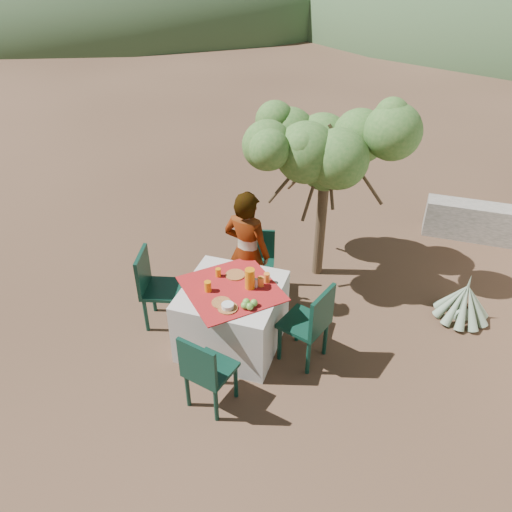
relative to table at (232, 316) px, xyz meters
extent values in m
plane|color=#362418|center=(-0.36, -0.17, -0.38)|extent=(160.00, 160.00, 0.00)
cube|color=beige|center=(0.00, 0.00, 0.00)|extent=(1.02, 1.02, 0.75)
cube|color=#AA2118|center=(0.00, 0.00, 0.38)|extent=(1.30, 1.30, 0.01)
cylinder|color=black|center=(-0.12, 0.77, -0.18)|extent=(0.04, 0.04, 0.41)
cylinder|color=black|center=(0.18, 0.85, -0.18)|extent=(0.04, 0.04, 0.41)
cylinder|color=black|center=(-0.19, 1.07, -0.18)|extent=(0.04, 0.04, 0.41)
cylinder|color=black|center=(0.11, 1.15, -0.18)|extent=(0.04, 0.04, 0.41)
cube|color=black|center=(0.00, 0.96, 0.03)|extent=(0.46, 0.46, 0.04)
cube|color=black|center=(-0.04, 1.13, 0.25)|extent=(0.38, 0.13, 0.40)
cylinder|color=black|center=(0.30, -0.74, -0.16)|extent=(0.04, 0.04, 0.44)
cylinder|color=black|center=(-0.03, -0.66, -0.16)|extent=(0.04, 0.04, 0.44)
cylinder|color=black|center=(0.22, -1.06, -0.16)|extent=(0.04, 0.04, 0.44)
cylinder|color=black|center=(-0.10, -0.98, -0.16)|extent=(0.04, 0.04, 0.44)
cube|color=black|center=(0.10, -0.86, 0.06)|extent=(0.50, 0.50, 0.04)
cube|color=black|center=(0.05, -1.04, 0.30)|extent=(0.41, 0.14, 0.43)
cylinder|color=black|center=(-0.67, -0.04, -0.14)|extent=(0.05, 0.05, 0.47)
cylinder|color=black|center=(-0.75, 0.30, -0.14)|extent=(0.05, 0.05, 0.47)
cylinder|color=black|center=(-1.01, -0.13, -0.14)|extent=(0.05, 0.05, 0.47)
cylinder|color=black|center=(-1.10, 0.22, -0.14)|extent=(0.05, 0.05, 0.47)
cube|color=black|center=(-0.88, 0.09, 0.09)|extent=(0.53, 0.53, 0.04)
cube|color=black|center=(-1.08, 0.04, 0.34)|extent=(0.15, 0.44, 0.46)
cylinder|color=black|center=(0.68, 0.24, -0.14)|extent=(0.05, 0.05, 0.47)
cylinder|color=black|center=(0.57, -0.10, -0.14)|extent=(0.05, 0.05, 0.47)
cylinder|color=black|center=(1.02, 0.13, -0.14)|extent=(0.05, 0.05, 0.47)
cylinder|color=black|center=(0.91, -0.21, -0.14)|extent=(0.05, 0.05, 0.47)
cube|color=black|center=(0.80, 0.02, 0.09)|extent=(0.56, 0.56, 0.04)
cube|color=black|center=(0.99, -0.05, 0.35)|extent=(0.18, 0.43, 0.46)
imported|color=#8C6651|center=(-0.05, 0.66, 0.41)|extent=(0.63, 0.46, 1.57)
cylinder|color=#4D3B26|center=(0.62, 1.64, 0.41)|extent=(0.13, 0.13, 1.57)
sphere|color=#2C5B21|center=(0.62, 1.64, 1.19)|extent=(0.67, 0.67, 0.67)
sphere|color=#2C5B21|center=(1.24, 1.64, 1.36)|extent=(0.63, 0.63, 0.63)
sphere|color=#2C5B21|center=(0.06, 1.75, 1.31)|extent=(0.58, 0.58, 0.58)
sphere|color=#2C5B21|center=(0.73, 2.25, 1.42)|extent=(0.61, 0.61, 0.61)
sphere|color=#2C5B21|center=(0.68, 1.07, 1.25)|extent=(0.54, 0.54, 0.54)
sphere|color=gray|center=(2.46, 1.23, -0.34)|extent=(0.21, 0.21, 0.21)
cone|color=gray|center=(2.46, 1.23, -0.06)|extent=(0.12, 0.12, 0.62)
cone|color=gray|center=(2.59, 1.18, -0.13)|extent=(0.37, 0.22, 0.54)
cone|color=gray|center=(2.60, 1.27, -0.13)|extent=(0.38, 0.19, 0.53)
cone|color=gray|center=(2.55, 1.34, -0.13)|extent=(0.29, 0.33, 0.55)
cone|color=gray|center=(2.47, 1.37, -0.13)|extent=(0.13, 0.38, 0.52)
cone|color=gray|center=(2.39, 1.35, -0.13)|extent=(0.27, 0.35, 0.54)
cone|color=gray|center=(2.33, 1.28, -0.13)|extent=(0.37, 0.22, 0.54)
cone|color=gray|center=(2.33, 1.20, -0.13)|extent=(0.38, 0.19, 0.53)
cone|color=gray|center=(2.37, 1.12, -0.13)|extent=(0.29, 0.33, 0.55)
cone|color=gray|center=(2.45, 1.09, -0.13)|extent=(0.13, 0.38, 0.52)
cone|color=gray|center=(2.54, 1.11, -0.13)|extent=(0.27, 0.35, 0.54)
cylinder|color=brown|center=(-0.04, 0.23, 0.39)|extent=(0.22, 0.22, 0.01)
cylinder|color=brown|center=(-0.01, -0.27, 0.39)|extent=(0.20, 0.20, 0.01)
cylinder|color=orange|center=(-0.21, 0.16, 0.43)|extent=(0.06, 0.06, 0.10)
cylinder|color=orange|center=(-0.21, -0.12, 0.44)|extent=(0.07, 0.07, 0.12)
cylinder|color=orange|center=(0.18, 0.07, 0.50)|extent=(0.11, 0.11, 0.23)
cylinder|color=brown|center=(0.08, -0.33, 0.39)|extent=(0.21, 0.21, 0.01)
cylinder|color=silver|center=(0.08, -0.33, 0.42)|extent=(0.12, 0.12, 0.05)
cylinder|color=orange|center=(0.28, 0.13, 0.44)|extent=(0.07, 0.07, 0.11)
cylinder|color=orange|center=(0.32, 0.22, 0.44)|extent=(0.07, 0.07, 0.11)
cube|color=silver|center=(0.22, 0.10, 0.43)|extent=(0.08, 0.05, 0.10)
sphere|color=#5F9837|center=(0.24, -0.22, 0.42)|extent=(0.08, 0.08, 0.08)
sphere|color=#5F9837|center=(0.32, -0.21, 0.42)|extent=(0.08, 0.08, 0.08)
sphere|color=#5F9837|center=(0.30, -0.27, 0.42)|extent=(0.08, 0.08, 0.08)
sphere|color=#5F9837|center=(0.24, -0.27, 0.42)|extent=(0.08, 0.08, 0.08)
camera|label=1|loc=(1.53, -3.90, 3.59)|focal=35.00mm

